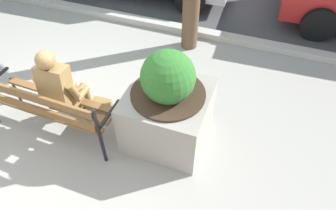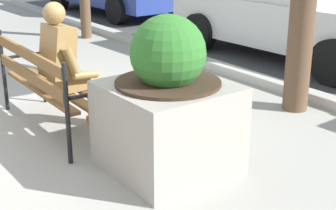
# 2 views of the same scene
# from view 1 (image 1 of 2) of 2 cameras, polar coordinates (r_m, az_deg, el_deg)

# --- Properties ---
(ground_plane) EXTENTS (80.00, 80.00, 0.00)m
(ground_plane) POSITION_cam_1_polar(r_m,az_deg,el_deg) (4.62, -20.05, -3.45)
(ground_plane) COLOR #9E9B93
(curb_stone) EXTENTS (60.00, 0.20, 0.12)m
(curb_stone) POSITION_cam_1_polar(r_m,az_deg,el_deg) (6.45, -5.51, 15.56)
(curb_stone) COLOR #B2AFA8
(curb_stone) RESTS_ON ground
(park_bench) EXTENTS (1.81, 0.58, 0.95)m
(park_bench) POSITION_cam_1_polar(r_m,az_deg,el_deg) (4.16, -22.04, 0.07)
(park_bench) COLOR brown
(park_bench) RESTS_ON ground
(bronze_statue_seated) EXTENTS (0.62, 0.78, 1.37)m
(bronze_statue_seated) POSITION_cam_1_polar(r_m,az_deg,el_deg) (4.07, -18.55, 2.60)
(bronze_statue_seated) COLOR olive
(bronze_statue_seated) RESTS_ON ground
(concrete_planter) EXTENTS (1.01, 1.01, 1.38)m
(concrete_planter) POSITION_cam_1_polar(r_m,az_deg,el_deg) (3.80, -0.00, -0.36)
(concrete_planter) COLOR gray
(concrete_planter) RESTS_ON ground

